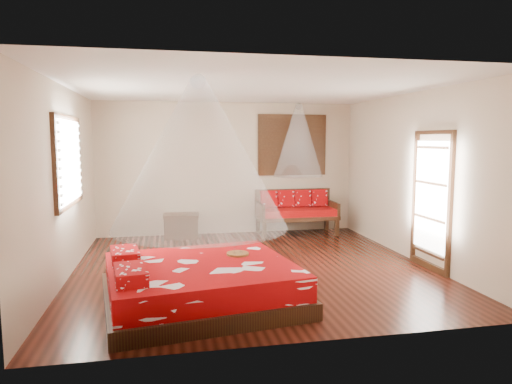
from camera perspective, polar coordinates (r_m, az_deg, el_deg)
room at (r=7.08m, az=-0.52°, el=1.55°), size 5.54×5.54×2.84m
bed at (r=5.79m, az=-7.09°, el=-11.25°), size 2.57×2.39×0.65m
daybed at (r=9.82m, az=5.00°, el=-2.23°), size 1.69×0.75×0.94m
storage_chest at (r=9.55m, az=-9.31°, el=-4.17°), size 0.75×0.57×0.50m
shutter_panel at (r=10.03m, az=4.54°, el=5.88°), size 1.52×0.06×1.32m
window_left at (r=7.28m, az=-22.34°, el=3.56°), size 0.10×1.74×1.34m
glazed_door at (r=7.56m, az=21.05°, el=-1.09°), size 0.08×1.02×2.16m
wine_tray at (r=6.09m, az=-2.31°, el=-7.27°), size 0.29×0.29×0.23m
mosquito_net_main at (r=5.52m, az=-7.09°, el=4.75°), size 2.14×2.14×1.80m
mosquito_net_daybed at (r=9.58m, az=5.31°, el=6.44°), size 1.01×1.01×1.50m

